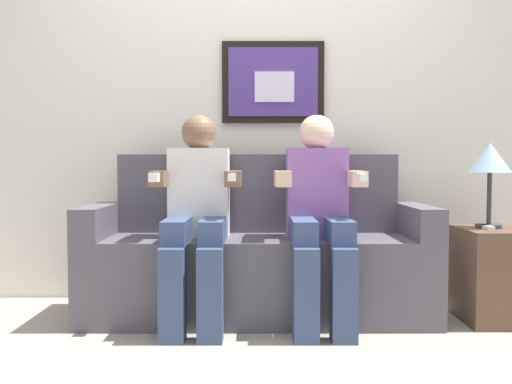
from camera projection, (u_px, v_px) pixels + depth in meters
ground_plane at (256, 334)px, 2.72m from camera, size 5.57×5.57×0.00m
back_wall_assembly at (256, 91)px, 3.41m from camera, size 4.29×0.10×2.60m
couch at (256, 260)px, 3.03m from camera, size 1.89×0.58×0.90m
person_on_left at (195, 210)px, 2.84m from camera, size 0.46×0.56×1.11m
person_on_right at (317, 210)px, 2.85m from camera, size 0.46×0.56×1.11m
side_table_right at (496, 275)px, 2.93m from camera, size 0.40×0.40×0.50m
table_lamp at (488, 162)px, 2.94m from camera, size 0.22×0.22×0.46m
spare_remote_on_table at (485, 227)px, 2.89m from camera, size 0.04×0.13×0.02m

